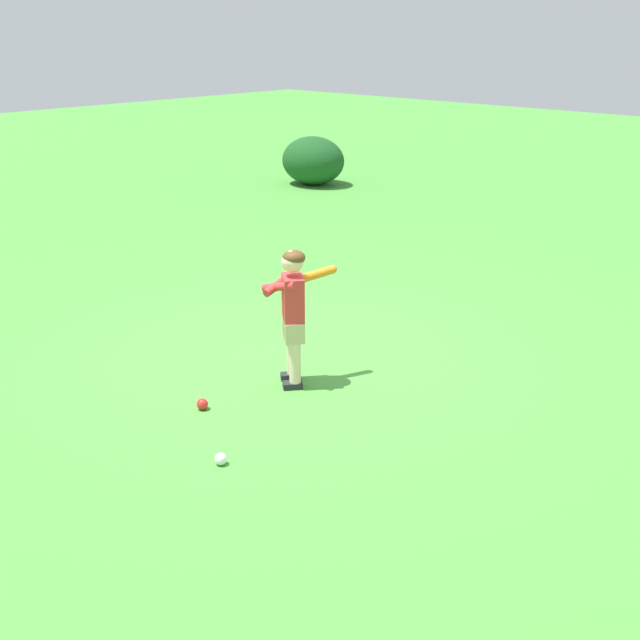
{
  "coord_description": "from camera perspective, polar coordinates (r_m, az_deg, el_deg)",
  "views": [
    {
      "loc": [
        4.57,
        -4.51,
        2.69
      ],
      "look_at": [
        0.41,
        -0.05,
        0.45
      ],
      "focal_mm": 46.14,
      "sensor_mm": 36.0,
      "label": 1
    }
  ],
  "objects": [
    {
      "name": "play_ball_far_right",
      "position": [
        5.37,
        -6.9,
        -9.55
      ],
      "size": [
        0.08,
        0.08,
        0.08
      ],
      "primitive_type": "sphere",
      "color": "white",
      "rests_on": "ground"
    },
    {
      "name": "child_batter",
      "position": [
        6.23,
        -1.86,
        1.05
      ],
      "size": [
        0.35,
        0.61,
        1.08
      ],
      "color": "#232328",
      "rests_on": "ground"
    },
    {
      "name": "shrub_left_background",
      "position": [
        14.33,
        -0.48,
        10.99
      ],
      "size": [
        1.15,
        0.96,
        0.82
      ],
      "primitive_type": "ellipsoid",
      "color": "#194C1E",
      "rests_on": "ground"
    },
    {
      "name": "ground_plane",
      "position": [
        6.96,
        -2.2,
        -2.59
      ],
      "size": [
        40.0,
        40.0,
        0.0
      ],
      "primitive_type": "plane",
      "color": "#479338"
    },
    {
      "name": "play_ball_near_batter",
      "position": [
        6.1,
        -8.16,
        -5.79
      ],
      "size": [
        0.09,
        0.09,
        0.09
      ],
      "primitive_type": "sphere",
      "color": "red",
      "rests_on": "ground"
    }
  ]
}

